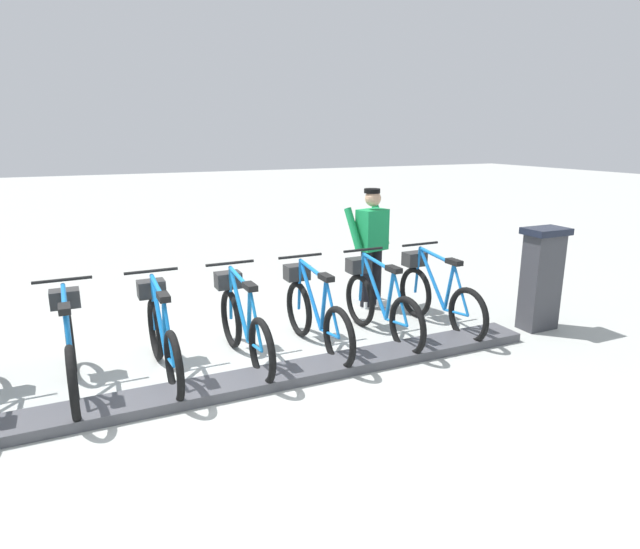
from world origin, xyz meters
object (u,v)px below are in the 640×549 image
at_px(bike_docked_1, 379,303).
at_px(bike_docked_4, 162,335).
at_px(bike_docked_0, 436,294).
at_px(bike_docked_3, 243,323).
at_px(bike_docked_2, 315,312).
at_px(payment_kiosk, 541,277).
at_px(worker_near_rack, 371,243).
at_px(bike_docked_5, 70,349).

xyz_separation_m(bike_docked_1, bike_docked_4, (0.00, 2.51, 0.00)).
distance_m(bike_docked_0, bike_docked_3, 2.51).
bearing_deg(bike_docked_0, bike_docked_2, 90.00).
height_order(bike_docked_2, bike_docked_4, same).
xyz_separation_m(payment_kiosk, bike_docked_4, (0.57, 4.49, -0.24)).
height_order(bike_docked_4, worker_near_rack, worker_near_rack).
distance_m(bike_docked_2, bike_docked_5, 2.51).
bearing_deg(bike_docked_5, bike_docked_1, -90.00).
xyz_separation_m(bike_docked_3, bike_docked_5, (0.00, 1.68, 0.00)).
bearing_deg(worker_near_rack, bike_docked_4, 109.81).
bearing_deg(bike_docked_1, bike_docked_4, 90.00).
xyz_separation_m(bike_docked_1, bike_docked_2, (0.00, 0.84, 0.00)).
height_order(bike_docked_3, bike_docked_5, same).
height_order(payment_kiosk, bike_docked_1, payment_kiosk).
height_order(bike_docked_2, bike_docked_3, same).
height_order(payment_kiosk, bike_docked_0, payment_kiosk).
bearing_deg(worker_near_rack, bike_docked_2, 128.88).
bearing_deg(bike_docked_0, bike_docked_5, 90.00).
height_order(bike_docked_4, bike_docked_5, same).
distance_m(bike_docked_0, bike_docked_1, 0.84).
distance_m(payment_kiosk, bike_docked_5, 5.36).
height_order(payment_kiosk, bike_docked_4, payment_kiosk).
bearing_deg(bike_docked_0, bike_docked_1, 90.00).
distance_m(bike_docked_2, bike_docked_3, 0.84).
height_order(bike_docked_2, worker_near_rack, worker_near_rack).
bearing_deg(bike_docked_1, bike_docked_0, -90.00).
relative_size(bike_docked_1, bike_docked_2, 1.00).
bearing_deg(worker_near_rack, payment_kiosk, -138.75).
bearing_deg(bike_docked_2, worker_near_rack, -51.12).
height_order(bike_docked_1, worker_near_rack, worker_near_rack).
relative_size(payment_kiosk, bike_docked_0, 0.74).
xyz_separation_m(payment_kiosk, bike_docked_5, (0.57, 5.33, -0.24)).
xyz_separation_m(bike_docked_3, bike_docked_4, (0.00, 0.84, 0.00)).
bearing_deg(payment_kiosk, bike_docked_0, 63.27).
bearing_deg(bike_docked_2, bike_docked_4, 90.00).
bearing_deg(payment_kiosk, bike_docked_5, 83.87).
height_order(bike_docked_0, bike_docked_5, same).
relative_size(payment_kiosk, bike_docked_3, 0.74).
distance_m(bike_docked_0, bike_docked_4, 3.35).
relative_size(payment_kiosk, worker_near_rack, 0.77).
distance_m(payment_kiosk, bike_docked_3, 3.70).
distance_m(payment_kiosk, worker_near_rack, 2.22).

